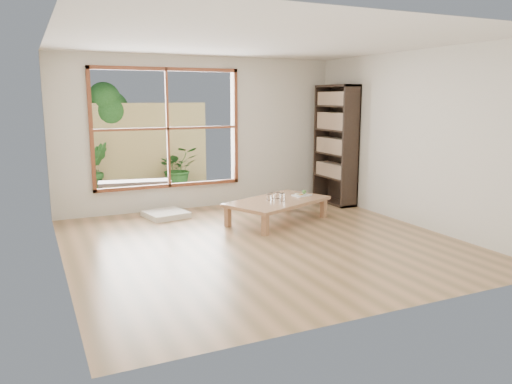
# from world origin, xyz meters

# --- Properties ---
(ground) EXTENTS (5.00, 5.00, 0.00)m
(ground) POSITION_xyz_m (0.00, 0.00, 0.00)
(ground) COLOR #AC7F56
(ground) RESTS_ON ground
(low_table) EXTENTS (1.83, 1.46, 0.35)m
(low_table) POSITION_xyz_m (0.69, 0.89, 0.31)
(low_table) COLOR #996E4A
(low_table) RESTS_ON ground
(floor_cushion) EXTENTS (0.73, 0.73, 0.09)m
(floor_cushion) POSITION_xyz_m (-0.80, 1.94, 0.04)
(floor_cushion) COLOR beige
(floor_cushion) RESTS_ON ground
(bookshelf) EXTENTS (0.34, 0.96, 2.13)m
(bookshelf) POSITION_xyz_m (2.31, 1.74, 1.07)
(bookshelf) COLOR #2E2219
(bookshelf) RESTS_ON ground
(glass_tall) EXTENTS (0.07, 0.07, 0.12)m
(glass_tall) POSITION_xyz_m (0.72, 0.77, 0.41)
(glass_tall) COLOR silver
(glass_tall) RESTS_ON low_table
(glass_mid) EXTENTS (0.07, 0.07, 0.10)m
(glass_mid) POSITION_xyz_m (0.75, 0.99, 0.40)
(glass_mid) COLOR silver
(glass_mid) RESTS_ON low_table
(glass_short) EXTENTS (0.07, 0.07, 0.08)m
(glass_short) POSITION_xyz_m (0.68, 1.04, 0.39)
(glass_short) COLOR silver
(glass_short) RESTS_ON low_table
(glass_small) EXTENTS (0.07, 0.07, 0.09)m
(glass_small) POSITION_xyz_m (0.57, 0.94, 0.39)
(glass_small) COLOR silver
(glass_small) RESTS_ON low_table
(food_tray) EXTENTS (0.31, 0.25, 0.09)m
(food_tray) POSITION_xyz_m (1.21, 1.03, 0.37)
(food_tray) COLOR white
(food_tray) RESTS_ON low_table
(deck) EXTENTS (2.80, 2.00, 0.05)m
(deck) POSITION_xyz_m (-0.60, 3.56, 0.00)
(deck) COLOR #352D26
(deck) RESTS_ON ground
(garden_bench) EXTENTS (1.32, 0.57, 0.40)m
(garden_bench) POSITION_xyz_m (-1.04, 3.15, 0.37)
(garden_bench) COLOR #2E2219
(garden_bench) RESTS_ON deck
(bamboo_fence) EXTENTS (2.80, 0.06, 1.80)m
(bamboo_fence) POSITION_xyz_m (-0.60, 4.56, 0.90)
(bamboo_fence) COLOR #D3B76C
(bamboo_fence) RESTS_ON ground
(shrub_right) EXTENTS (0.81, 0.70, 0.89)m
(shrub_right) POSITION_xyz_m (0.06, 4.17, 0.47)
(shrub_right) COLOR #275B21
(shrub_right) RESTS_ON deck
(shrub_left) EXTENTS (0.69, 0.62, 1.05)m
(shrub_left) POSITION_xyz_m (-1.63, 4.03, 0.55)
(shrub_left) COLOR #275B21
(shrub_left) RESTS_ON deck
(garden_tree) EXTENTS (1.04, 0.85, 2.22)m
(garden_tree) POSITION_xyz_m (-1.28, 4.86, 1.63)
(garden_tree) COLOR #4C3D2D
(garden_tree) RESTS_ON ground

